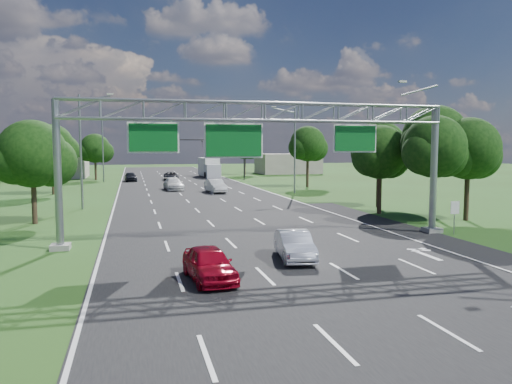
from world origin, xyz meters
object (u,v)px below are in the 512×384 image
object	(u,v)px
sign_gantry	(265,123)
regulatory_sign	(455,211)
red_coupe	(209,264)
silver_sedan	(295,245)
box_truck	(209,168)
traffic_signal	(223,149)

from	to	relation	value
sign_gantry	regulatory_sign	bearing A→B (deg)	-4.83
sign_gantry	red_coupe	size ratio (longest dim) A/B	5.67
regulatory_sign	red_coupe	world-z (taller)	regulatory_sign
sign_gantry	silver_sedan	world-z (taller)	sign_gantry
silver_sedan	box_truck	bearing A→B (deg)	92.69
regulatory_sign	sign_gantry	bearing A→B (deg)	175.17
regulatory_sign	red_coupe	distance (m)	18.03
red_coupe	box_truck	distance (m)	70.56
sign_gantry	box_truck	bearing A→B (deg)	84.33
silver_sedan	box_truck	xyz separation A→B (m)	(6.02, 66.95, 0.96)
sign_gantry	regulatory_sign	size ratio (longest dim) A/B	11.19
regulatory_sign	box_truck	world-z (taller)	box_truck
regulatory_sign	silver_sedan	xyz separation A→B (m)	(-11.96, -4.23, -0.81)
regulatory_sign	red_coupe	size ratio (longest dim) A/B	0.51
red_coupe	box_truck	bearing A→B (deg)	75.55
regulatory_sign	traffic_signal	distance (m)	54.37
box_truck	silver_sedan	bearing A→B (deg)	-99.54
silver_sedan	traffic_signal	bearing A→B (deg)	90.94
sign_gantry	traffic_signal	xyz separation A→B (m)	(7.15, 53.00, -1.72)
sign_gantry	regulatory_sign	xyz separation A→B (m)	(12.07, -1.02, -5.38)
sign_gantry	traffic_signal	distance (m)	53.51
regulatory_sign	box_truck	distance (m)	63.00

